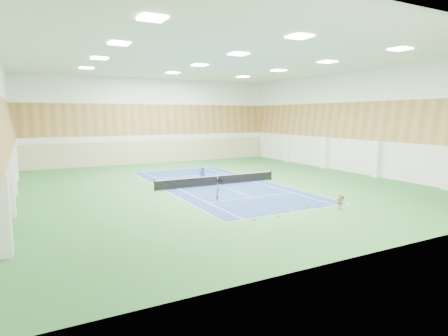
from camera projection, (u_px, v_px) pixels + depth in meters
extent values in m
plane|color=#2F6E32|center=(218.00, 185.00, 36.80)|extent=(40.00, 40.00, 0.00)
cube|color=navy|center=(218.00, 185.00, 36.80)|extent=(10.97, 23.77, 0.01)
cube|color=#C6B793|center=(155.00, 152.00, 53.85)|extent=(35.40, 0.16, 3.20)
cube|color=#593319|center=(2.00, 216.00, 21.33)|extent=(0.08, 1.80, 2.20)
cube|color=#593319|center=(7.00, 191.00, 28.33)|extent=(0.08, 1.80, 2.20)
imported|color=navy|center=(202.00, 175.00, 37.36)|extent=(0.72, 0.59, 1.71)
imported|color=#929199|center=(218.00, 194.00, 30.05)|extent=(0.60, 0.56, 0.97)
imported|color=tan|center=(340.00, 202.00, 27.07)|extent=(0.75, 0.44, 1.19)
cone|color=#FF440D|center=(211.00, 200.00, 29.84)|extent=(0.18, 0.18, 0.19)
cone|color=orange|center=(243.00, 196.00, 31.22)|extent=(0.19, 0.19, 0.21)
cone|color=#FF560D|center=(269.00, 196.00, 31.39)|extent=(0.18, 0.18, 0.20)
cone|color=#E04B0B|center=(284.00, 193.00, 32.28)|extent=(0.22, 0.22, 0.24)
cone|color=orange|center=(254.00, 219.00, 24.20)|extent=(0.20, 0.20, 0.21)
cone|color=#E93C0C|center=(278.00, 216.00, 25.09)|extent=(0.17, 0.17, 0.19)
cone|color=#DD4E0B|center=(309.00, 206.00, 27.64)|extent=(0.21, 0.21, 0.23)
cone|color=#FF580D|center=(343.00, 204.00, 28.19)|extent=(0.23, 0.23, 0.25)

